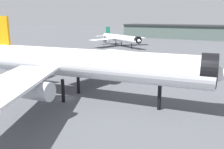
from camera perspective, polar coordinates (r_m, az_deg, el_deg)
The scene contains 4 objects.
ground at distance 59.69m, azimuth -10.70°, elevation -5.65°, with size 900.00×900.00×0.00m, color #4C4F54.
airliner_near_gate at distance 56.98m, azimuth -7.75°, elevation 2.57°, with size 66.89×60.09×19.64m.
airliner_far_taxiway at distance 162.46m, azimuth 1.95°, elevation 8.62°, with size 43.55×39.18×12.65m.
service_truck_front at distance 96.17m, azimuth -16.77°, elevation 2.28°, with size 5.18×5.76×3.00m.
Camera 1 is at (39.66, -40.21, 19.32)m, focal length 38.35 mm.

